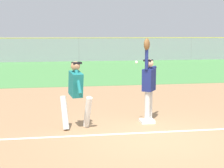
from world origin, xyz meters
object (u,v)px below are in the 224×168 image
fielder (149,81)px  parked_car_black (122,51)px  parked_car_red (185,51)px  parked_car_blue (64,52)px  baseball (136,62)px  first_base (147,121)px  runner (76,90)px

fielder → parked_car_black: bearing=-65.1°
parked_car_red → parked_car_blue: bearing=178.1°
baseball → parked_car_black: (4.68, 24.57, -0.98)m
parked_car_blue → baseball: bearing=-84.8°
fielder → parked_car_blue: (-1.43, 24.09, -0.45)m
baseball → fielder: bearing=25.7°
baseball → parked_car_blue: 24.32m
baseball → parked_car_blue: (-1.03, 24.28, -0.98)m
fielder → baseball: bearing=60.6°
fielder → parked_car_red: 27.15m
first_base → runner: bearing=-171.8°
fielder → first_base: bearing=99.9°
runner → baseball: bearing=-3.1°
fielder → runner: 2.07m
runner → parked_car_red: 28.42m
runner → baseball: size_ratio=23.24×
runner → parked_car_blue: runner is taller
baseball → parked_car_red: baseball is taller
runner → baseball: (1.62, 0.26, 0.66)m
runner → parked_car_red: (12.98, 25.28, -0.32)m
parked_car_black → fielder: bearing=-105.7°
parked_car_blue → parked_car_black: same height
first_base → parked_car_black: size_ratio=0.08×
fielder → runner: (-2.02, -0.45, -0.12)m
baseball → parked_car_red: bearing=65.6°
first_base → parked_car_black: 24.94m
runner → parked_car_blue: size_ratio=0.38×
runner → parked_car_blue: bearing=76.5°
fielder → parked_car_red: bearing=-78.9°
parked_car_blue → runner: bearing=-88.6°
parked_car_blue → fielder: bearing=-83.8°
fielder → parked_car_black: (4.28, 24.38, -0.45)m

